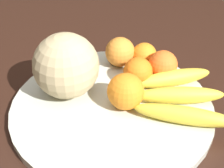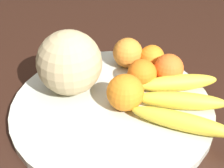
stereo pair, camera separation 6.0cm
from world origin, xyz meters
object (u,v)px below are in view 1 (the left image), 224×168
at_px(orange_mid_center, 120,52).
at_px(orange_back_right, 163,65).
at_px(fruit_bowl, 112,106).
at_px(orange_back_left, 138,72).
at_px(melon, 66,66).
at_px(kitchen_table, 144,150).
at_px(orange_front_right, 126,91).
at_px(banana_bunch, 178,96).
at_px(orange_front_left, 144,55).

distance_m(orange_mid_center, orange_back_right, 0.11).
relative_size(fruit_bowl, orange_back_left, 6.50).
bearing_deg(melon, fruit_bowl, -131.88).
relative_size(kitchen_table, fruit_bowl, 3.73).
distance_m(fruit_bowl, melon, 0.12).
height_order(melon, orange_front_right, melon).
bearing_deg(banana_bunch, orange_back_left, 138.05).
relative_size(orange_front_left, orange_back_left, 0.91).
distance_m(kitchen_table, banana_bunch, 0.15).
distance_m(fruit_bowl, orange_back_right, 0.15).
bearing_deg(kitchen_table, fruit_bowl, 49.21).
bearing_deg(orange_back_right, orange_back_left, 94.29).
xyz_separation_m(banana_bunch, orange_front_left, (0.15, 0.01, 0.01)).
distance_m(orange_front_right, orange_back_right, 0.13).
bearing_deg(fruit_bowl, kitchen_table, -130.79).
bearing_deg(kitchen_table, orange_mid_center, -2.92).
height_order(kitchen_table, orange_mid_center, orange_mid_center).
bearing_deg(orange_mid_center, orange_front_right, 163.38).
bearing_deg(orange_front_left, banana_bunch, -177.36).
bearing_deg(fruit_bowl, orange_front_right, -123.03).
bearing_deg(orange_mid_center, banana_bunch, -161.04).
relative_size(kitchen_table, melon, 11.37).
relative_size(fruit_bowl, orange_mid_center, 5.90).
xyz_separation_m(melon, orange_mid_center, (0.06, -0.14, -0.03)).
bearing_deg(orange_mid_center, orange_back_right, -137.97).
relative_size(fruit_bowl, banana_bunch, 1.92).
bearing_deg(kitchen_table, orange_back_left, -11.12).
height_order(melon, orange_mid_center, melon).
relative_size(fruit_bowl, melon, 3.05).
bearing_deg(orange_back_right, fruit_bowl, 110.02).
xyz_separation_m(kitchen_table, orange_back_left, (0.09, -0.02, 0.14)).
height_order(melon, orange_back_right, melon).
height_order(kitchen_table, banana_bunch, banana_bunch).
bearing_deg(orange_back_left, fruit_bowl, 121.03).
distance_m(fruit_bowl, orange_front_right, 0.05).
bearing_deg(orange_back_right, orange_front_right, 119.62).
xyz_separation_m(melon, banana_bunch, (-0.11, -0.20, -0.05)).
bearing_deg(melon, orange_front_right, -129.97).
relative_size(orange_mid_center, orange_back_left, 1.10).
bearing_deg(fruit_bowl, orange_back_left, -58.97).
bearing_deg(orange_front_right, orange_mid_center, -16.62).
distance_m(kitchen_table, melon, 0.25).
xyz_separation_m(orange_mid_center, orange_back_right, (-0.08, -0.07, -0.00)).
xyz_separation_m(fruit_bowl, orange_front_left, (0.11, -0.12, 0.04)).
xyz_separation_m(orange_front_right, orange_back_right, (0.06, -0.11, -0.00)).
distance_m(kitchen_table, orange_front_left, 0.22).
xyz_separation_m(orange_front_right, orange_mid_center, (0.14, -0.04, -0.00)).
bearing_deg(orange_back_left, orange_front_left, -34.85).
bearing_deg(kitchen_table, orange_back_right, -39.04).
relative_size(banana_bunch, orange_back_right, 3.29).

